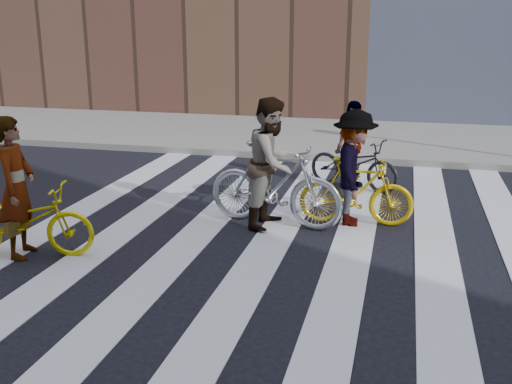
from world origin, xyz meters
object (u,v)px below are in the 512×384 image
at_px(rider_rear, 352,145).
at_px(bike_silver_mid, 275,185).
at_px(bike_yellow_left, 23,221).
at_px(bike_dark_rear, 354,164).
at_px(rider_left, 16,188).
at_px(rider_mid, 272,163).
at_px(bike_yellow_right, 356,192).
at_px(rider_right, 354,168).

bearing_deg(rider_rear, bike_silver_mid, -177.90).
xyz_separation_m(bike_yellow_left, bike_dark_rear, (3.83, 4.32, -0.01)).
height_order(rider_left, rider_mid, rider_mid).
distance_m(bike_silver_mid, bike_yellow_right, 1.22).
relative_size(bike_silver_mid, rider_mid, 1.09).
height_order(rider_right, rider_rear, rider_right).
distance_m(rider_mid, rider_rear, 2.54).
xyz_separation_m(bike_yellow_right, rider_left, (-4.09, -2.29, 0.41)).
xyz_separation_m(bike_yellow_left, rider_mid, (2.83, 1.97, 0.48)).
xyz_separation_m(bike_yellow_left, rider_left, (-0.05, 0.00, 0.44)).
bearing_deg(rider_rear, rider_mid, -178.95).
bearing_deg(rider_rear, bike_yellow_left, 161.81).
distance_m(bike_yellow_right, rider_mid, 1.33).
relative_size(bike_silver_mid, bike_yellow_right, 1.23).
relative_size(bike_silver_mid, rider_left, 1.14).
bearing_deg(rider_right, bike_silver_mid, 102.81).
xyz_separation_m(bike_dark_rear, rider_left, (-3.88, -4.32, 0.45)).
bearing_deg(bike_yellow_right, bike_silver_mid, 102.15).
height_order(bike_silver_mid, rider_right, rider_right).
relative_size(rider_left, rider_right, 1.06).
distance_m(bike_dark_rear, rider_left, 5.82).
bearing_deg(rider_right, bike_dark_rear, 1.34).
height_order(bike_silver_mid, rider_mid, rider_mid).
xyz_separation_m(bike_yellow_right, rider_mid, (-1.22, -0.32, 0.45)).
relative_size(bike_silver_mid, bike_dark_rear, 1.19).
relative_size(bike_silver_mid, rider_right, 1.21).
bearing_deg(rider_mid, bike_dark_rear, -12.92).
distance_m(bike_dark_rear, rider_right, 2.08).
height_order(bike_silver_mid, rider_rear, rider_rear).
bearing_deg(bike_yellow_right, bike_yellow_left, 116.13).
bearing_deg(rider_rear, bike_yellow_right, -149.50).
bearing_deg(bike_dark_rear, rider_right, -152.30).
distance_m(bike_silver_mid, bike_dark_rear, 2.54).
bearing_deg(rider_mid, bike_yellow_left, 134.84).
bearing_deg(rider_mid, rider_rear, -11.88).
height_order(bike_yellow_left, rider_mid, rider_mid).
relative_size(bike_yellow_left, rider_right, 1.04).
distance_m(bike_yellow_right, rider_left, 4.71).
distance_m(bike_silver_mid, rider_rear, 2.52).
relative_size(bike_yellow_left, rider_rear, 1.13).
distance_m(bike_yellow_left, bike_silver_mid, 3.49).
bearing_deg(bike_silver_mid, rider_right, -63.75).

